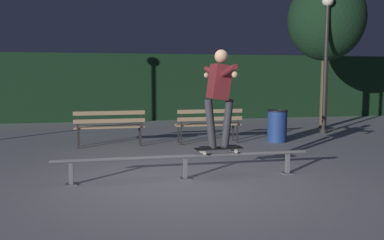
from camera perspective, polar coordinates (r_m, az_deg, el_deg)
ground_plane at (r=6.21m, az=-0.62°, el=-8.85°), size 90.00×90.00×0.00m
hedge_backdrop at (r=15.46m, az=-7.37°, el=4.68°), size 24.00×1.20×2.47m
grind_rail at (r=6.34m, az=-0.98°, el=-5.71°), size 4.09×0.18×0.39m
skateboard at (r=6.43m, az=3.83°, el=-4.09°), size 0.79×0.25×0.09m
skateboarder at (r=6.33m, az=3.92°, el=4.27°), size 0.63×1.41×1.56m
park_bench_leftmost at (r=9.40m, az=-11.67°, el=-0.54°), size 1.61×0.46×0.88m
park_bench_left_center at (r=9.68m, az=2.42°, el=-0.23°), size 1.61×0.46×0.88m
tree_far_right at (r=13.46m, az=18.62°, el=13.47°), size 2.36×2.36×4.72m
lamp_post_right at (r=12.09m, az=18.61°, el=9.95°), size 0.32×0.32×3.90m
trash_can at (r=10.18m, az=12.05°, el=-0.76°), size 0.52×0.52×0.80m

